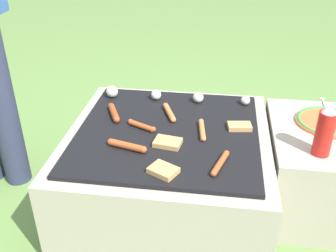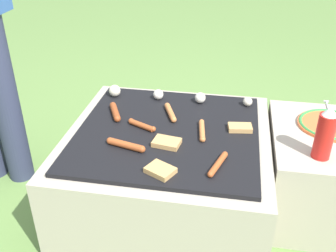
% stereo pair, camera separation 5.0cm
% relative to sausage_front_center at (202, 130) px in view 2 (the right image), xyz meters
% --- Properties ---
extents(ground_plane, '(14.00, 14.00, 0.00)m').
position_rel_sausage_front_center_xyz_m(ground_plane, '(-0.14, -0.00, -0.39)').
color(ground_plane, '#608442').
extents(grill, '(0.85, 0.85, 0.38)m').
position_rel_sausage_front_center_xyz_m(grill, '(-0.14, -0.00, -0.20)').
color(grill, '#A89E8C').
rests_on(grill, ground_plane).
extents(side_ledge, '(0.48, 0.58, 0.38)m').
position_rel_sausage_front_center_xyz_m(side_ledge, '(0.54, 0.08, -0.20)').
color(side_ledge, '#A89E8C').
rests_on(side_ledge, ground_plane).
extents(sausage_front_right, '(0.09, 0.15, 0.03)m').
position_rel_sausage_front_center_xyz_m(sausage_front_right, '(-0.40, 0.09, 0.00)').
color(sausage_front_right, '#93421E').
rests_on(sausage_front_right, grill).
extents(sausage_back_right, '(0.17, 0.06, 0.03)m').
position_rel_sausage_front_center_xyz_m(sausage_back_right, '(-0.28, -0.17, 0.00)').
color(sausage_back_right, '#A34C23').
rests_on(sausage_back_right, grill).
extents(sausage_back_center, '(0.07, 0.16, 0.02)m').
position_rel_sausage_front_center_xyz_m(sausage_back_center, '(0.08, -0.23, -0.00)').
color(sausage_back_center, '#A34C23').
rests_on(sausage_back_center, grill).
extents(sausage_front_center, '(0.04, 0.16, 0.02)m').
position_rel_sausage_front_center_xyz_m(sausage_front_center, '(0.00, 0.00, 0.00)').
color(sausage_front_center, '#C6753D').
rests_on(sausage_front_center, grill).
extents(sausage_front_left, '(0.08, 0.15, 0.03)m').
position_rel_sausage_front_center_xyz_m(sausage_front_left, '(-0.16, 0.13, 0.00)').
color(sausage_front_left, '#C6753D').
rests_on(sausage_front_left, grill).
extents(sausage_mid_right, '(0.13, 0.08, 0.02)m').
position_rel_sausage_front_center_xyz_m(sausage_mid_right, '(-0.26, -0.00, 0.00)').
color(sausage_mid_right, '#A34C23').
rests_on(sausage_mid_right, grill).
extents(bread_slice_center, '(0.12, 0.11, 0.02)m').
position_rel_sausage_front_center_xyz_m(bread_slice_center, '(-0.12, -0.30, -0.00)').
color(bread_slice_center, tan).
rests_on(bread_slice_center, grill).
extents(bread_slice_right, '(0.11, 0.07, 0.02)m').
position_rel_sausage_front_center_xyz_m(bread_slice_right, '(0.15, 0.05, -0.00)').
color(bread_slice_right, tan).
rests_on(bread_slice_right, grill).
extents(bread_slice_left, '(0.12, 0.09, 0.02)m').
position_rel_sausage_front_center_xyz_m(bread_slice_left, '(-0.13, -0.12, -0.00)').
color(bread_slice_left, tan).
rests_on(bread_slice_left, grill).
extents(mushroom_row, '(0.69, 0.06, 0.06)m').
position_rel_sausage_front_center_xyz_m(mushroom_row, '(-0.20, 0.28, 0.01)').
color(mushroom_row, beige).
rests_on(mushroom_row, grill).
extents(plate_colorful, '(0.27, 0.27, 0.02)m').
position_rel_sausage_front_center_xyz_m(plate_colorful, '(0.54, 0.15, -0.00)').
color(plate_colorful, orange).
rests_on(plate_colorful, side_ledge).
extents(condiment_bottle, '(0.07, 0.07, 0.21)m').
position_rel_sausage_front_center_xyz_m(condiment_bottle, '(0.46, -0.10, 0.09)').
color(condiment_bottle, red).
rests_on(condiment_bottle, side_ledge).
extents(fork_utensil, '(0.03, 0.22, 0.01)m').
position_rel_sausage_front_center_xyz_m(fork_utensil, '(0.55, 0.29, -0.01)').
color(fork_utensil, silver).
rests_on(fork_utensil, side_ledge).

